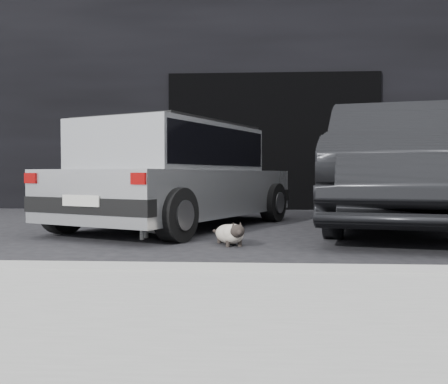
# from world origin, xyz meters

# --- Properties ---
(ground) EXTENTS (80.00, 80.00, 0.00)m
(ground) POSITION_xyz_m (0.00, 0.00, 0.00)
(ground) COLOR black
(ground) RESTS_ON ground
(building_facade) EXTENTS (34.00, 4.00, 5.00)m
(building_facade) POSITION_xyz_m (1.00, 6.00, 2.50)
(building_facade) COLOR black
(building_facade) RESTS_ON ground
(garage_opening) EXTENTS (4.00, 0.10, 2.60)m
(garage_opening) POSITION_xyz_m (1.00, 3.99, 1.30)
(garage_opening) COLOR black
(garage_opening) RESTS_ON ground
(curb) EXTENTS (18.00, 0.25, 0.12)m
(curb) POSITION_xyz_m (1.00, -2.60, 0.06)
(curb) COLOR #979892
(curb) RESTS_ON ground
(sidewalk) EXTENTS (18.00, 2.20, 0.11)m
(sidewalk) POSITION_xyz_m (1.00, -3.80, 0.06)
(sidewalk) COLOR #979892
(sidewalk) RESTS_ON ground
(silver_hatchback) EXTENTS (2.93, 3.89, 1.31)m
(silver_hatchback) POSITION_xyz_m (-0.35, 0.70, 0.72)
(silver_hatchback) COLOR silver
(silver_hatchback) RESTS_ON ground
(second_car) EXTENTS (2.74, 5.13, 1.61)m
(second_car) POSITION_xyz_m (2.50, 0.89, 0.80)
(second_car) COLOR black
(second_car) RESTS_ON ground
(cat_siamese) EXTENTS (0.39, 0.65, 0.24)m
(cat_siamese) POSITION_xyz_m (0.41, -0.86, 0.11)
(cat_siamese) COLOR beige
(cat_siamese) RESTS_ON ground
(cat_white) EXTENTS (0.82, 0.34, 0.38)m
(cat_white) POSITION_xyz_m (-0.32, -0.47, 0.19)
(cat_white) COLOR silver
(cat_white) RESTS_ON ground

